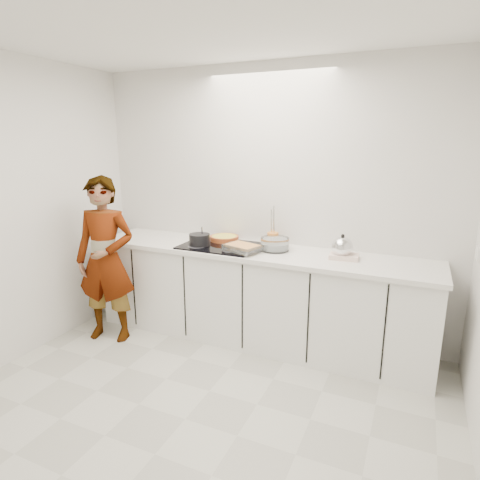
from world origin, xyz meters
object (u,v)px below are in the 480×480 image
at_px(kettle, 342,248).
at_px(tart_dish, 224,238).
at_px(hob, 220,246).
at_px(cook, 106,260).
at_px(baking_dish, 243,247).
at_px(utensil_crock, 273,240).
at_px(mixing_bowl, 275,245).
at_px(saucepan, 200,240).

bearing_deg(kettle, tart_dish, 174.95).
bearing_deg(hob, cook, -152.32).
relative_size(baking_dish, kettle, 1.64).
bearing_deg(utensil_crock, hob, -156.55).
relative_size(mixing_bowl, kettle, 1.46).
relative_size(saucepan, baking_dish, 0.62).
relative_size(tart_dish, mixing_bowl, 0.98).
height_order(kettle, cook, cook).
xyz_separation_m(tart_dish, cook, (-0.92, -0.68, -0.16)).
bearing_deg(mixing_bowl, utensil_crock, 117.37).
relative_size(hob, mixing_bowl, 2.23).
distance_m(tart_dish, utensil_crock, 0.50).
distance_m(hob, cook, 1.10).
bearing_deg(utensil_crock, kettle, -10.77).
height_order(saucepan, cook, cook).
distance_m(hob, tart_dish, 0.18).
relative_size(tart_dish, cook, 0.20).
bearing_deg(mixing_bowl, tart_dish, 169.77).
distance_m(hob, utensil_crock, 0.50).
bearing_deg(mixing_bowl, hob, -172.16).
bearing_deg(cook, kettle, 0.89).
distance_m(saucepan, kettle, 1.32).
bearing_deg(kettle, baking_dish, -167.64).
bearing_deg(utensil_crock, baking_dish, -119.26).
bearing_deg(cook, utensil_crock, 11.85).
height_order(hob, tart_dish, tart_dish).
distance_m(baking_dish, cook, 1.32).
bearing_deg(saucepan, mixing_bowl, 13.26).
distance_m(hob, baking_dish, 0.31).
height_order(saucepan, mixing_bowl, saucepan).
bearing_deg(saucepan, hob, 27.89).
bearing_deg(hob, kettle, 3.59).
height_order(tart_dish, cook, cook).
bearing_deg(hob, utensil_crock, 23.45).
distance_m(baking_dish, utensil_crock, 0.36).
height_order(baking_dish, mixing_bowl, mixing_bowl).
xyz_separation_m(kettle, cook, (-2.10, -0.58, -0.21)).
bearing_deg(tart_dish, baking_dish, -41.53).
height_order(hob, kettle, kettle).
distance_m(kettle, utensil_crock, 0.69).
relative_size(baking_dish, mixing_bowl, 1.12).
height_order(tart_dish, baking_dish, baking_dish).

